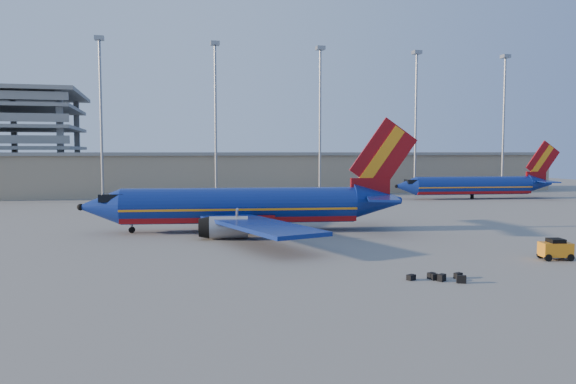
{
  "coord_description": "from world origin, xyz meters",
  "views": [
    {
      "loc": [
        -16.59,
        -57.65,
        8.82
      ],
      "look_at": [
        -1.08,
        5.99,
        4.0
      ],
      "focal_mm": 35.0,
      "sensor_mm": 36.0,
      "label": 1
    }
  ],
  "objects": [
    {
      "name": "aircraft_main",
      "position": [
        -6.37,
        2.82,
        2.68
      ],
      "size": [
        36.96,
        35.35,
        12.54
      ],
      "rotation": [
        0.0,
        0.0,
        -0.13
      ],
      "color": "navy",
      "rests_on": "ground"
    },
    {
      "name": "terminal_building",
      "position": [
        10.0,
        58.0,
        4.32
      ],
      "size": [
        122.0,
        16.0,
        8.5
      ],
      "color": "gray",
      "rests_on": "ground"
    },
    {
      "name": "luggage_pile",
      "position": [
        2.41,
        -23.5,
        0.22
      ],
      "size": [
        4.09,
        2.16,
        0.52
      ],
      "color": "black",
      "rests_on": "ground"
    },
    {
      "name": "baggage_tug",
      "position": [
        15.1,
        -19.15,
        0.9
      ],
      "size": [
        2.65,
        1.9,
        1.73
      ],
      "rotation": [
        0.0,
        0.0,
        -0.2
      ],
      "color": "orange",
      "rests_on": "ground"
    },
    {
      "name": "light_mast_row",
      "position": [
        5.0,
        46.0,
        17.55
      ],
      "size": [
        101.6,
        1.6,
        28.65
      ],
      "color": "gray",
      "rests_on": "ground"
    },
    {
      "name": "aircraft_second",
      "position": [
        41.49,
        34.1,
        2.46
      ],
      "size": [
        31.69,
        12.29,
        10.74
      ],
      "rotation": [
        0.0,
        0.0,
        -0.11
      ],
      "color": "navy",
      "rests_on": "ground"
    },
    {
      "name": "ground",
      "position": [
        0.0,
        0.0,
        0.0
      ],
      "size": [
        220.0,
        220.0,
        0.0
      ],
      "primitive_type": "plane",
      "color": "slate",
      "rests_on": "ground"
    }
  ]
}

